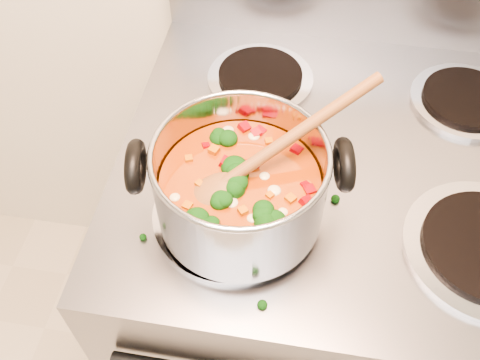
# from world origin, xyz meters

# --- Properties ---
(electric_range) EXTENTS (0.76, 0.68, 1.08)m
(electric_range) POSITION_xyz_m (0.04, 1.16, 0.47)
(electric_range) COLOR gray
(electric_range) RESTS_ON ground
(stockpot) EXTENTS (0.30, 0.23, 0.14)m
(stockpot) POSITION_xyz_m (-0.12, 1.01, 1.00)
(stockpot) COLOR #A0A0A8
(stockpot) RESTS_ON electric_range
(wooden_spoon) EXTENTS (0.25, 0.20, 0.12)m
(wooden_spoon) POSITION_xyz_m (-0.11, 1.02, 1.03)
(wooden_spoon) COLOR brown
(wooden_spoon) RESTS_ON stockpot
(cooktop_crumbs) EXTENTS (0.21, 0.05, 0.01)m
(cooktop_crumbs) POSITION_xyz_m (-0.20, 0.89, 0.92)
(cooktop_crumbs) COLOR black
(cooktop_crumbs) RESTS_ON electric_range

